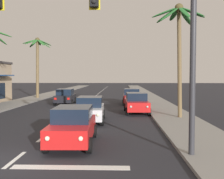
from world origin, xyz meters
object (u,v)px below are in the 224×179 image
object	(u,v)px
sedan_lead_at_stop_bar	(73,125)
palm_right_second	(179,32)
traffic_signal_mast	(98,15)
sedan_parked_nearest_kerb	(132,96)
sedan_parked_mid_kerb	(136,103)
sedan_third_in_queue	(90,109)
palm_left_third	(37,56)
sedan_oncoming_far	(65,96)

from	to	relation	value
sedan_lead_at_stop_bar	palm_right_second	distance (m)	11.03
traffic_signal_mast	palm_right_second	bearing A→B (deg)	61.95
sedan_parked_nearest_kerb	sedan_parked_mid_kerb	world-z (taller)	same
sedan_lead_at_stop_bar	sedan_parked_mid_kerb	xyz separation A→B (m)	(3.47, 10.45, 0.00)
sedan_third_in_queue	sedan_parked_mid_kerb	bearing A→B (deg)	52.77
sedan_lead_at_stop_bar	palm_left_third	size ratio (longest dim) A/B	0.54
sedan_lead_at_stop_bar	sedan_parked_nearest_kerb	size ratio (longest dim) A/B	1.00
traffic_signal_mast	palm_left_third	world-z (taller)	palm_left_third
sedan_parked_mid_kerb	palm_left_third	bearing A→B (deg)	132.34
palm_left_third	sedan_parked_mid_kerb	bearing A→B (deg)	-47.66
sedan_third_in_queue	sedan_parked_nearest_kerb	size ratio (longest dim) A/B	1.00
sedan_lead_at_stop_bar	sedan_third_in_queue	size ratio (longest dim) A/B	1.00
sedan_oncoming_far	palm_right_second	xyz separation A→B (m)	(10.14, -9.78, 5.34)
traffic_signal_mast	palm_right_second	xyz separation A→B (m)	(4.94, 9.27, 0.87)
sedan_lead_at_stop_bar	sedan_parked_mid_kerb	bearing A→B (deg)	71.63
sedan_parked_nearest_kerb	palm_left_third	size ratio (longest dim) A/B	0.54
sedan_lead_at_stop_bar	palm_left_third	world-z (taller)	palm_left_third
sedan_parked_mid_kerb	palm_right_second	world-z (taller)	palm_right_second
traffic_signal_mast	sedan_parked_nearest_kerb	bearing A→B (deg)	84.04
sedan_parked_mid_kerb	palm_right_second	xyz separation A→B (m)	(2.80, -3.12, 5.34)
palm_left_third	palm_right_second	bearing A→B (deg)	-47.74
sedan_lead_at_stop_bar	traffic_signal_mast	bearing A→B (deg)	-55.47
sedan_third_in_queue	sedan_parked_nearest_kerb	xyz separation A→B (m)	(3.27, 11.51, 0.00)
sedan_parked_nearest_kerb	palm_right_second	xyz separation A→B (m)	(2.91, -10.18, 5.34)
sedan_oncoming_far	palm_left_third	distance (m)	10.13
traffic_signal_mast	sedan_lead_at_stop_bar	size ratio (longest dim) A/B	2.46
sedan_parked_mid_kerb	palm_left_third	size ratio (longest dim) A/B	0.54
traffic_signal_mast	sedan_lead_at_stop_bar	world-z (taller)	traffic_signal_mast
sedan_third_in_queue	sedan_parked_mid_kerb	world-z (taller)	same
sedan_lead_at_stop_bar	palm_right_second	bearing A→B (deg)	49.48
traffic_signal_mast	sedan_lead_at_stop_bar	xyz separation A→B (m)	(-1.33, 1.93, -4.48)
traffic_signal_mast	palm_right_second	size ratio (longest dim) A/B	1.35
sedan_oncoming_far	sedan_parked_nearest_kerb	bearing A→B (deg)	3.21
sedan_oncoming_far	palm_left_third	bearing A→B (deg)	126.23
sedan_oncoming_far	sedan_parked_mid_kerb	xyz separation A→B (m)	(7.34, -6.66, 0.00)
sedan_lead_at_stop_bar	sedan_parked_nearest_kerb	distance (m)	17.83
sedan_parked_mid_kerb	palm_left_third	xyz separation A→B (m)	(-12.57, 13.79, 4.93)
sedan_third_in_queue	sedan_parked_nearest_kerb	bearing A→B (deg)	74.15
sedan_parked_nearest_kerb	palm_right_second	world-z (taller)	palm_right_second
sedan_parked_nearest_kerb	palm_left_third	xyz separation A→B (m)	(-12.46, 6.73, 4.93)
sedan_lead_at_stop_bar	sedan_third_in_queue	distance (m)	6.00
sedan_parked_nearest_kerb	palm_right_second	size ratio (longest dim) A/B	0.55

